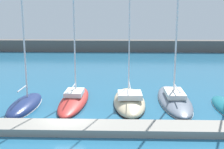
# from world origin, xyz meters

# --- Properties ---
(ground_plane) EXTENTS (120.00, 120.00, 0.00)m
(ground_plane) POSITION_xyz_m (0.00, 0.00, 0.00)
(ground_plane) COLOR #236084
(dock_pier) EXTENTS (45.30, 2.37, 0.57)m
(dock_pier) POSITION_xyz_m (0.00, -1.26, 0.28)
(dock_pier) COLOR gray
(dock_pier) RESTS_ON ground_plane
(breakwater_seawall) EXTENTS (108.00, 2.29, 2.27)m
(breakwater_seawall) POSITION_xyz_m (0.00, 40.25, 1.13)
(breakwater_seawall) COLOR #5B5651
(breakwater_seawall) RESTS_ON ground_plane
(sailboat_navy_fourth) EXTENTS (2.68, 7.34, 15.07)m
(sailboat_navy_fourth) POSITION_xyz_m (-4.63, 4.29, 0.33)
(sailboat_navy_fourth) COLOR navy
(sailboat_navy_fourth) RESTS_ON ground_plane
(sailboat_red_fifth) EXTENTS (2.81, 9.65, 16.71)m
(sailboat_red_fifth) POSITION_xyz_m (-0.27, 5.80, 0.34)
(sailboat_red_fifth) COLOR #B72D28
(sailboat_red_fifth) RESTS_ON ground_plane
(sailboat_sand_sixth) EXTENTS (3.27, 9.01, 19.70)m
(sailboat_sand_sixth) POSITION_xyz_m (5.06, 5.58, 0.32)
(sailboat_sand_sixth) COLOR beige
(sailboat_sand_sixth) RESTS_ON ground_plane
(sailboat_slate_seventh) EXTENTS (3.05, 10.55, 20.27)m
(sailboat_slate_seventh) POSITION_xyz_m (9.48, 6.33, 0.40)
(sailboat_slate_seventh) COLOR slate
(sailboat_slate_seventh) RESTS_ON ground_plane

